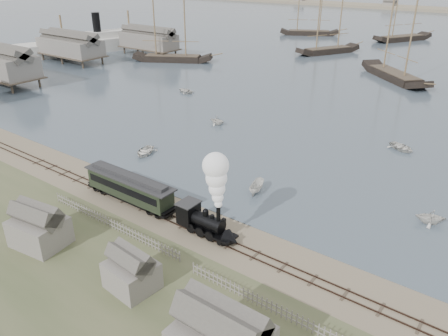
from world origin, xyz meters
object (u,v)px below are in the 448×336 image
Objects in this scene: locomotive at (213,202)px; passenger_coach at (129,187)px; beached_dinghy at (153,198)px; steamship at (97,32)px.

locomotive reaches higher than passenger_coach.
steamship is (-81.61, 58.11, 5.37)m from beached_dinghy.
beached_dinghy is (-10.31, 1.74, -3.75)m from locomotive.
beached_dinghy is 100.33m from steamship.
beached_dinghy is at bearing 43.91° from passenger_coach.
passenger_coach is at bearing -110.76° from steamship.
locomotive is at bearing -70.05° from beached_dinghy.
locomotive reaches higher than beached_dinghy.
steamship is (-91.92, 59.85, 1.62)m from locomotive.
beached_dinghy is at bearing 170.40° from locomotive.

